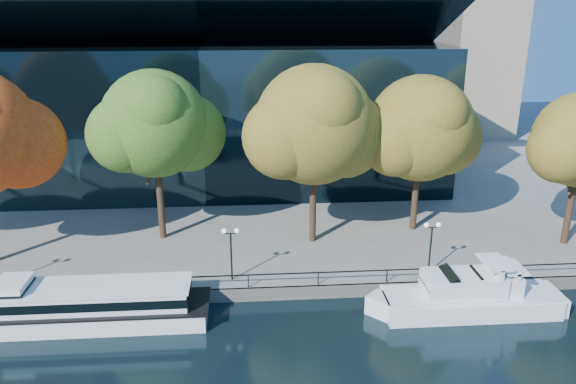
{
  "coord_description": "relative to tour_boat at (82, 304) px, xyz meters",
  "views": [
    {
      "loc": [
        0.12,
        -32.4,
        20.48
      ],
      "look_at": [
        3.19,
        8.0,
        6.45
      ],
      "focal_mm": 35.0,
      "sensor_mm": 36.0,
      "label": 1
    }
  ],
  "objects": [
    {
      "name": "tree_4",
      "position": [
        25.88,
        11.82,
        8.54
      ],
      "size": [
        11.19,
        9.18,
        13.6
      ],
      "color": "black",
      "rests_on": "promenade"
    },
    {
      "name": "cruiser_far",
      "position": [
        27.14,
        -0.51,
        -0.26
      ],
      "size": [
        10.9,
        3.02,
        3.56
      ],
      "color": "white",
      "rests_on": "ground"
    },
    {
      "name": "tree_2",
      "position": [
        3.9,
        11.56,
        9.35
      ],
      "size": [
        10.89,
        8.93,
        14.28
      ],
      "color": "black",
      "rests_on": "promenade"
    },
    {
      "name": "lamp_1",
      "position": [
        9.77,
        3.47,
        2.59
      ],
      "size": [
        1.26,
        0.36,
        4.03
      ],
      "color": "black",
      "rests_on": "promenade"
    },
    {
      "name": "tour_boat",
      "position": [
        0.0,
        0.0,
        0.0
      ],
      "size": [
        17.21,
        3.84,
        3.26
      ],
      "color": "white",
      "rests_on": "ground"
    },
    {
      "name": "railing",
      "position": [
        10.95,
        2.22,
        0.55
      ],
      "size": [
        88.2,
        0.08,
        0.99
      ],
      "color": "black",
      "rests_on": "promenade"
    },
    {
      "name": "cruiser_near",
      "position": [
        25.53,
        -0.59,
        -0.2
      ],
      "size": [
        13.15,
        3.39,
        3.81
      ],
      "color": "white",
      "rests_on": "ground"
    },
    {
      "name": "convention_building",
      "position": [
        6.95,
        30.76,
        7.12
      ],
      "size": [
        50.0,
        24.57,
        21.43
      ],
      "color": "black",
      "rests_on": "ground"
    },
    {
      "name": "lamp_2",
      "position": [
        24.44,
        3.47,
        2.59
      ],
      "size": [
        1.26,
        0.36,
        4.03
      ],
      "color": "black",
      "rests_on": "promenade"
    },
    {
      "name": "promenade",
      "position": [
        10.95,
        35.35,
        -0.89
      ],
      "size": [
        90.0,
        67.08,
        1.0
      ],
      "color": "slate",
      "rests_on": "ground"
    },
    {
      "name": "tree_3",
      "position": [
        16.65,
        9.91,
        9.4
      ],
      "size": [
        11.98,
        9.82,
        14.79
      ],
      "color": "black",
      "rests_on": "promenade"
    },
    {
      "name": "ground",
      "position": [
        10.95,
        -1.03,
        -1.39
      ],
      "size": [
        160.0,
        160.0,
        0.0
      ],
      "primitive_type": "plane",
      "color": "black",
      "rests_on": "ground"
    }
  ]
}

